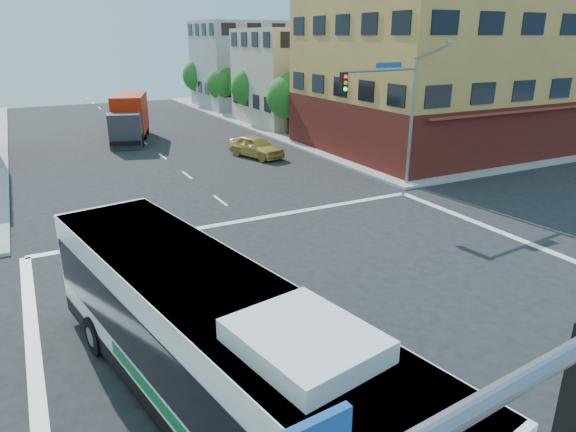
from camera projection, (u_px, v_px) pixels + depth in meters
ground at (362, 309)px, 16.48m from camera, size 120.00×120.00×0.00m
sidewalk_ne at (433, 109)px, 60.99m from camera, size 50.00×50.00×0.15m
corner_building_ne at (441, 70)px, 38.70m from camera, size 18.10×15.44×14.00m
building_east_near at (306, 77)px, 50.82m from camera, size 12.06×10.06×9.00m
building_east_far at (249, 65)px, 62.37m from camera, size 12.06×10.06×10.00m
signal_mast_ne at (391, 101)px, 27.67m from camera, size 7.91×1.13×8.07m
street_tree_a at (289, 94)px, 43.85m from camera, size 3.60×3.60×5.53m
street_tree_b at (251, 85)px, 50.49m from camera, size 3.80×3.80×5.79m
street_tree_c at (222, 82)px, 57.28m from camera, size 3.40×3.40×5.29m
street_tree_d at (200, 74)px, 63.83m from camera, size 4.00×4.00×6.03m
transit_bus at (211, 345)px, 11.28m from camera, size 5.08×13.17×3.81m
box_truck at (129, 119)px, 42.53m from camera, size 4.69×8.55×3.70m
parked_car at (256, 146)px, 36.95m from camera, size 3.15×4.92×1.56m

